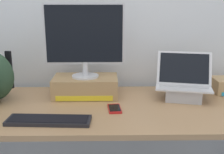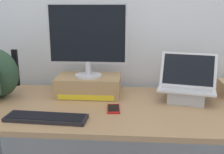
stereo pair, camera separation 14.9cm
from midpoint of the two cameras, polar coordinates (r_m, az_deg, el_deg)
name	(u,v)px [view 1 (the left image)]	position (r m, az deg, el deg)	size (l,w,h in m)	color
back_wall	(111,7)	(2.09, -2.35, 14.06)	(7.00, 0.10, 2.60)	silver
desk	(112,115)	(1.73, -2.50, -7.79)	(2.00, 0.79, 0.73)	#A87F56
toner_box_yellow	(86,86)	(1.88, -7.71, -1.92)	(0.43, 0.26, 0.13)	#A88456
desktop_monitor	(84,38)	(1.81, -8.07, 7.84)	(0.51, 0.18, 0.48)	silver
open_laptop	(183,88)	(1.85, 12.17, -2.34)	(0.39, 0.30, 0.29)	#ADADB2
external_keyboard	(49,120)	(1.53, -15.60, -8.57)	(0.45, 0.15, 0.02)	black
cell_phone	(114,109)	(1.64, -2.10, -6.52)	(0.08, 0.15, 0.01)	red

